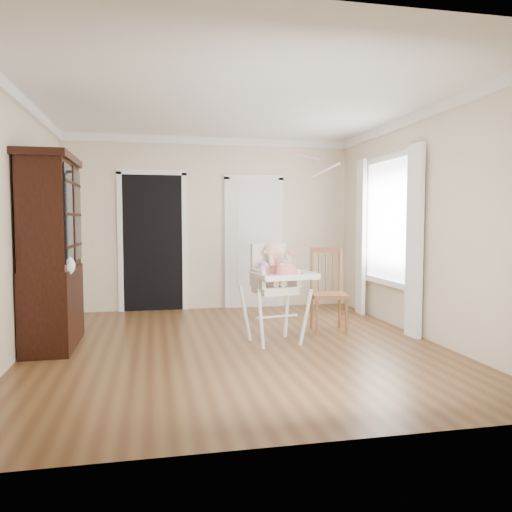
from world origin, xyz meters
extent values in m
plane|color=#54351C|center=(0.00, 0.00, 0.00)|extent=(5.00, 5.00, 0.00)
plane|color=white|center=(0.00, 0.00, 2.70)|extent=(5.00, 5.00, 0.00)
plane|color=beige|center=(0.00, 2.50, 1.35)|extent=(4.50, 0.00, 4.50)
plane|color=beige|center=(-2.25, 0.00, 1.35)|extent=(0.00, 5.00, 5.00)
plane|color=beige|center=(2.25, 0.00, 1.35)|extent=(0.00, 5.00, 5.00)
cube|color=black|center=(-0.90, 2.48, 1.05)|extent=(0.90, 0.03, 2.10)
cube|color=white|center=(-1.39, 2.48, 1.05)|extent=(0.08, 0.05, 2.18)
cube|color=white|center=(-0.41, 2.48, 1.05)|extent=(0.08, 0.05, 2.18)
cube|color=white|center=(-0.90, 2.48, 2.14)|extent=(1.06, 0.05, 0.08)
cube|color=white|center=(0.70, 2.48, 1.02)|extent=(0.80, 0.05, 2.05)
cube|color=white|center=(0.26, 2.48, 1.02)|extent=(0.08, 0.05, 2.13)
cube|color=white|center=(1.14, 2.48, 1.02)|extent=(0.08, 0.05, 2.13)
sphere|color=gold|center=(1.02, 2.44, 1.00)|extent=(0.06, 0.06, 0.06)
cube|color=white|center=(2.23, 0.80, 1.40)|extent=(0.02, 1.20, 1.60)
cube|color=white|center=(2.21, 0.80, 2.24)|extent=(0.06, 1.36, 0.08)
cube|color=white|center=(2.15, 0.02, 1.15)|extent=(0.08, 0.28, 2.30)
cube|color=white|center=(2.15, 1.58, 1.15)|extent=(0.08, 0.28, 2.30)
cylinder|color=white|center=(0.23, -0.22, 0.31)|extent=(0.12, 0.15, 0.67)
cylinder|color=white|center=(0.76, -0.13, 0.31)|extent=(0.15, 0.12, 0.67)
cylinder|color=white|center=(0.15, 0.27, 0.31)|extent=(0.15, 0.12, 0.67)
cylinder|color=white|center=(0.67, 0.36, 0.31)|extent=(0.12, 0.15, 0.67)
cylinder|color=white|center=(0.46, 0.01, 0.31)|extent=(0.51, 0.11, 0.03)
cube|color=white|center=(0.45, 0.07, 0.61)|extent=(0.49, 0.47, 0.09)
cube|color=white|center=(0.24, 0.03, 0.75)|extent=(0.11, 0.38, 0.20)
cube|color=white|center=(0.66, 0.11, 0.75)|extent=(0.11, 0.38, 0.20)
cube|color=white|center=(0.42, 0.26, 0.88)|extent=(0.43, 0.14, 0.49)
cube|color=white|center=(0.50, -0.19, 0.79)|extent=(0.69, 0.55, 0.03)
cube|color=white|center=(0.54, -0.41, 0.81)|extent=(0.62, 0.14, 0.04)
ellipsoid|color=beige|center=(0.45, 0.10, 0.78)|extent=(0.28, 0.24, 0.31)
sphere|color=beige|center=(0.45, 0.10, 1.04)|extent=(0.25, 0.25, 0.22)
sphere|color=red|center=(0.46, 0.04, 0.85)|extent=(0.16, 0.16, 0.16)
sphere|color=red|center=(0.44, 0.00, 0.99)|extent=(0.08, 0.08, 0.08)
sphere|color=red|center=(0.63, 0.04, 1.03)|extent=(0.07, 0.07, 0.07)
cylinder|color=silver|center=(0.50, -0.24, 0.81)|extent=(0.27, 0.27, 0.01)
cylinder|color=#D52549|center=(0.50, -0.24, 0.87)|extent=(0.21, 0.21, 0.11)
cylinder|color=#F2E08C|center=(0.52, -0.26, 0.92)|extent=(0.09, 0.09, 0.02)
cylinder|color=pink|center=(0.27, -0.10, 0.85)|extent=(0.06, 0.06, 0.10)
cylinder|color=#886BBB|center=(0.27, -0.10, 0.92)|extent=(0.07, 0.07, 0.03)
cone|color=#886BBB|center=(0.27, -0.10, 0.95)|extent=(0.02, 0.02, 0.04)
cube|color=black|center=(-1.99, 0.41, 0.44)|extent=(0.49, 1.17, 0.88)
cube|color=black|center=(-1.99, 0.41, 1.46)|extent=(0.45, 1.17, 1.17)
cube|color=black|center=(-1.76, 0.12, 1.46)|extent=(0.02, 0.51, 1.02)
cube|color=black|center=(-1.76, 0.70, 1.46)|extent=(0.02, 0.51, 1.02)
cube|color=black|center=(-1.99, 0.41, 2.07)|extent=(0.53, 1.25, 0.08)
ellipsoid|color=white|center=(-1.79, 0.07, 0.93)|extent=(0.20, 0.16, 0.21)
cube|color=brown|center=(1.26, 0.50, 0.46)|extent=(0.48, 0.48, 0.05)
cylinder|color=brown|center=(1.05, 0.34, 0.23)|extent=(0.04, 0.04, 0.46)
cylinder|color=brown|center=(1.41, 0.29, 0.23)|extent=(0.04, 0.04, 0.46)
cylinder|color=brown|center=(1.10, 0.71, 0.23)|extent=(0.04, 0.04, 0.46)
cylinder|color=brown|center=(1.46, 0.66, 0.23)|extent=(0.04, 0.04, 0.46)
cylinder|color=brown|center=(1.10, 0.72, 0.76)|extent=(0.04, 0.04, 0.59)
cylinder|color=brown|center=(1.47, 0.67, 0.76)|extent=(0.04, 0.04, 0.59)
cube|color=brown|center=(1.28, 0.69, 1.02)|extent=(0.39, 0.09, 0.06)
camera|label=1|loc=(-0.90, -5.40, 1.39)|focal=35.00mm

